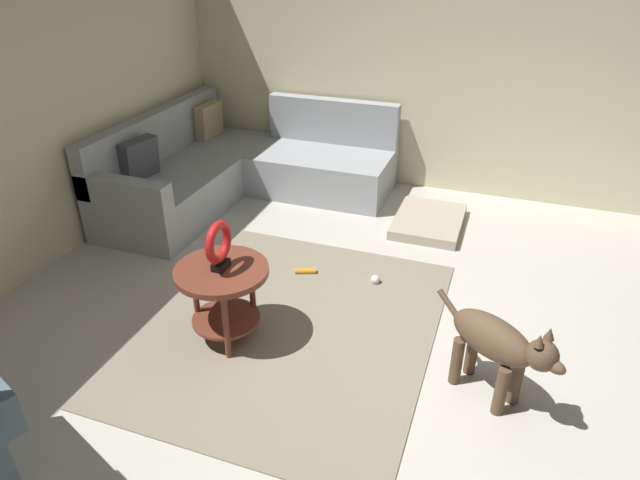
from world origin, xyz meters
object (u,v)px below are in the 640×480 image
object	(u,v)px
torus_sculpture	(219,245)
dog_toy_rope	(305,271)
sectional_couch	(239,170)
dog_bed_mat	(429,221)
dog_toy_ball	(375,280)
side_table	(223,285)
dog	(498,345)

from	to	relation	value
torus_sculpture	dog_toy_rope	distance (m)	1.16
sectional_couch	dog_toy_rope	xyz separation A→B (m)	(-1.17, -1.17, -0.26)
dog_bed_mat	dog_toy_ball	distance (m)	1.13
side_table	dog	xyz separation A→B (m)	(0.03, -1.70, -0.04)
torus_sculpture	dog	world-z (taller)	torus_sculpture
sectional_couch	side_table	distance (m)	2.29
sectional_couch	dog	xyz separation A→B (m)	(-2.04, -2.65, 0.09)
sectional_couch	dog	size ratio (longest dim) A/B	3.03
dog	dog_toy_ball	xyz separation A→B (m)	(0.93, 0.93, -0.34)
dog_bed_mat	dog_toy_rope	bearing A→B (deg)	146.20
sectional_couch	torus_sculpture	world-z (taller)	sectional_couch
sectional_couch	side_table	world-z (taller)	sectional_couch
side_table	dog_bed_mat	bearing A→B (deg)	-25.50
dog	dog_toy_rope	xyz separation A→B (m)	(0.88, 1.49, -0.35)
side_table	torus_sculpture	distance (m)	0.29
torus_sculpture	side_table	bearing A→B (deg)	90.00
torus_sculpture	dog_bed_mat	size ratio (longest dim) A/B	0.41
dog	dog_toy_ball	distance (m)	1.36
torus_sculpture	dog_toy_ball	distance (m)	1.41
side_table	dog_toy_rope	distance (m)	1.01
dog	dog_toy_rope	distance (m)	1.76
side_table	dog_toy_ball	world-z (taller)	side_table
torus_sculpture	dog_bed_mat	bearing A→B (deg)	-25.50
dog	dog_toy_ball	size ratio (longest dim) A/B	10.25
torus_sculpture	dog	bearing A→B (deg)	-88.93
dog_bed_mat	torus_sculpture	bearing A→B (deg)	154.50
torus_sculpture	dog_toy_ball	bearing A→B (deg)	-38.72
side_table	dog_bed_mat	distance (m)	2.32
dog_toy_ball	side_table	bearing A→B (deg)	141.28
dog	dog_toy_ball	world-z (taller)	dog
dog_toy_rope	dog_toy_ball	bearing A→B (deg)	-84.64
torus_sculpture	dog_toy_ball	xyz separation A→B (m)	(0.96, -0.77, -0.68)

